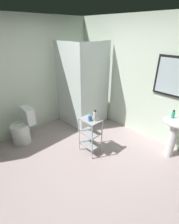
{
  "coord_description": "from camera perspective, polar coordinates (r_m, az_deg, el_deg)",
  "views": [
    {
      "loc": [
        1.65,
        -1.33,
        2.23
      ],
      "look_at": [
        -0.18,
        0.44,
        0.93
      ],
      "focal_mm": 26.37,
      "sensor_mm": 36.0,
      "label": 1
    }
  ],
  "objects": [
    {
      "name": "hand_soap_bottle",
      "position": [
        3.24,
        26.99,
        -0.79
      ],
      "size": [
        0.06,
        0.06,
        0.15
      ],
      "color": "#2DBC99",
      "rests_on": "pedestal_sink"
    },
    {
      "name": "wall_back",
      "position": [
        3.7,
        18.39,
        10.39
      ],
      "size": [
        4.2,
        0.14,
        2.5
      ],
      "color": "silver",
      "rests_on": "ground_plane"
    },
    {
      "name": "ground_plane",
      "position": [
        3.08,
        -3.73,
        -19.66
      ],
      "size": [
        4.2,
        4.2,
        0.02
      ],
      "primitive_type": "cube",
      "color": "#A79393"
    },
    {
      "name": "storage_cart",
      "position": [
        3.17,
        0.28,
        -7.39
      ],
      "size": [
        0.38,
        0.28,
        0.74
      ],
      "color": "silver",
      "rests_on": "ground_plane"
    },
    {
      "name": "shower_stall",
      "position": [
        4.19,
        -2.3,
        2.11
      ],
      "size": [
        0.92,
        0.92,
        2.0
      ],
      "color": "white",
      "rests_on": "ground_plane"
    },
    {
      "name": "pedestal_sink",
      "position": [
        3.37,
        27.37,
        -5.66
      ],
      "size": [
        0.46,
        0.37,
        0.81
      ],
      "color": "white",
      "rests_on": "ground_plane"
    },
    {
      "name": "toilet",
      "position": [
        3.81,
        -22.13,
        -5.36
      ],
      "size": [
        0.37,
        0.49,
        0.76
      ],
      "color": "white",
      "rests_on": "ground_plane"
    },
    {
      "name": "rinse_cup",
      "position": [
        2.95,
        0.19,
        -2.12
      ],
      "size": [
        0.07,
        0.07,
        0.1
      ],
      "primitive_type": "cylinder",
      "color": "#3870B2",
      "rests_on": "storage_cart"
    },
    {
      "name": "wall_left",
      "position": [
        3.87,
        -22.74,
        10.3
      ],
      "size": [
        0.1,
        4.2,
        2.5
      ],
      "primitive_type": "cube",
      "color": "silver",
      "rests_on": "ground_plane"
    },
    {
      "name": "lotion_bottle_white",
      "position": [
        2.93,
        1.96,
        -1.4
      ],
      "size": [
        0.06,
        0.06,
        0.21
      ],
      "color": "white",
      "rests_on": "storage_cart"
    }
  ]
}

